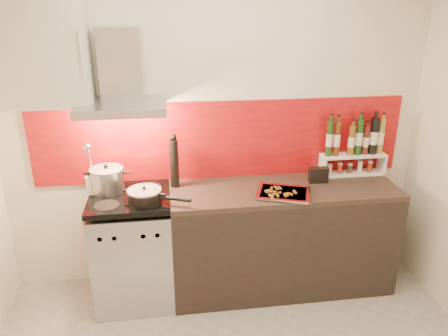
{
  "coord_description": "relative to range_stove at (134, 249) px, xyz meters",
  "views": [
    {
      "loc": [
        -0.41,
        -1.95,
        2.3
      ],
      "look_at": [
        0.0,
        0.95,
        1.15
      ],
      "focal_mm": 35.0,
      "sensor_mm": 36.0,
      "label": 1
    }
  ],
  "objects": [
    {
      "name": "back_wall",
      "position": [
        0.7,
        0.3,
        0.86
      ],
      "size": [
        3.4,
        0.02,
        2.6
      ],
      "primitive_type": "cube",
      "color": "silver",
      "rests_on": "ground"
    },
    {
      "name": "backsplash",
      "position": [
        0.75,
        0.29,
        0.78
      ],
      "size": [
        3.0,
        0.02,
        0.64
      ],
      "primitive_type": "cube",
      "color": "maroon",
      "rests_on": "back_wall"
    },
    {
      "name": "range_stove",
      "position": [
        0.0,
        0.0,
        0.0
      ],
      "size": [
        0.6,
        0.6,
        0.91
      ],
      "color": "#B7B7BA",
      "rests_on": "ground"
    },
    {
      "name": "counter",
      "position": [
        1.2,
        0.0,
        0.01
      ],
      "size": [
        1.8,
        0.6,
        0.9
      ],
      "color": "black",
      "rests_on": "ground"
    },
    {
      "name": "range_hood",
      "position": [
        0.0,
        0.14,
        1.3
      ],
      "size": [
        0.62,
        0.5,
        0.61
      ],
      "color": "#B7B7BA",
      "rests_on": "back_wall"
    },
    {
      "name": "upper_cabinet",
      "position": [
        -0.55,
        0.13,
        1.51
      ],
      "size": [
        0.7,
        0.35,
        0.72
      ],
      "primitive_type": "cube",
      "color": "beige",
      "rests_on": "back_wall"
    },
    {
      "name": "stock_pot",
      "position": [
        -0.16,
        0.11,
        0.56
      ],
      "size": [
        0.25,
        0.25,
        0.22
      ],
      "color": "#B7B7BA",
      "rests_on": "range_stove"
    },
    {
      "name": "saute_pan",
      "position": [
        0.13,
        -0.11,
        0.51
      ],
      "size": [
        0.46,
        0.28,
        0.12
      ],
      "color": "black",
      "rests_on": "range_stove"
    },
    {
      "name": "utensil_jar",
      "position": [
        -0.28,
        0.08,
        0.58
      ],
      "size": [
        0.09,
        0.13,
        0.42
      ],
      "color": "silver",
      "rests_on": "range_stove"
    },
    {
      "name": "pepper_mill",
      "position": [
        0.35,
        0.15,
        0.67
      ],
      "size": [
        0.07,
        0.07,
        0.43
      ],
      "color": "black",
      "rests_on": "counter"
    },
    {
      "name": "step_shelf",
      "position": [
        1.85,
        0.2,
        0.69
      ],
      "size": [
        0.54,
        0.15,
        0.48
      ],
      "color": "white",
      "rests_on": "counter"
    },
    {
      "name": "caddy_box",
      "position": [
        1.5,
        0.07,
        0.52
      ],
      "size": [
        0.16,
        0.07,
        0.13
      ],
      "primitive_type": "cube",
      "rotation": [
        0.0,
        0.0,
        -0.05
      ],
      "color": "black",
      "rests_on": "counter"
    },
    {
      "name": "baking_tray",
      "position": [
        1.16,
        -0.13,
        0.47
      ],
      "size": [
        0.48,
        0.43,
        0.03
      ],
      "color": "silver",
      "rests_on": "counter"
    }
  ]
}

